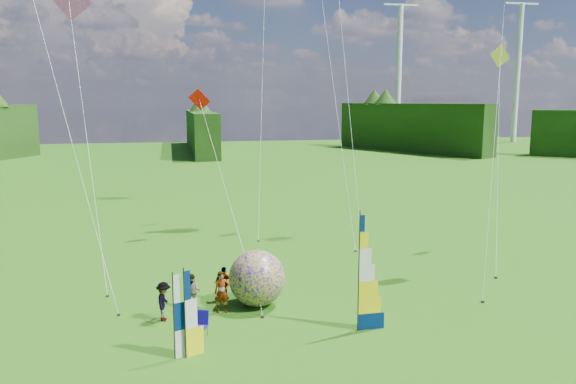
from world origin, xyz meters
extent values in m
plane|color=#43831A|center=(0.00, 0.00, 0.00)|extent=(220.00, 220.00, 0.00)
sphere|color=#110086|center=(-2.05, 5.85, 1.28)|extent=(3.22, 3.22, 2.57)
imported|color=#66594C|center=(-3.69, 5.32, 0.93)|extent=(0.69, 0.47, 1.85)
imported|color=#66594C|center=(-4.94, 6.06, 0.79)|extent=(0.84, 0.57, 1.59)
imported|color=#66594C|center=(-6.19, 4.89, 0.84)|extent=(0.58, 1.14, 1.68)
imported|color=#66594C|center=(-3.45, 6.80, 0.80)|extent=(1.02, 0.70, 1.61)
camera|label=1|loc=(-5.70, -18.34, 9.23)|focal=35.00mm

